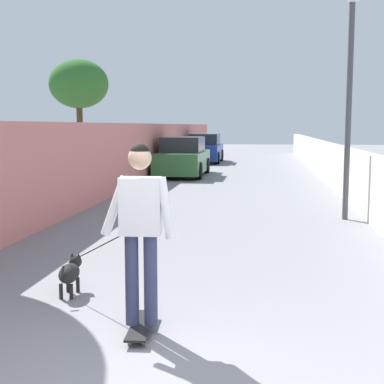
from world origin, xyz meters
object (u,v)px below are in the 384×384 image
Objects in this scene: lamp_post at (350,64)px; car_far at (205,149)px; skateboard at (142,326)px; person_skateboarder at (141,220)px; dog at (70,272)px; car_near at (183,158)px; tree_left_near at (79,85)px.

lamp_post is 18.16m from car_far.
person_skateboarder reaches higher than skateboard.
lamp_post is 3.56× the size of dog.
dog is (1.03, 1.09, 0.21)m from skateboard.
lamp_post is at bearing -34.78° from dog.
skateboard is 0.19× the size of car_near.
person_skateboarder is at bearing -172.87° from skateboard.
lamp_post reaches higher than dog.
lamp_post reaches higher than tree_left_near.
tree_left_near is 11.66m from dog.
dog reaches higher than skateboard.
car_far reaches higher than skateboard.
lamp_post is 5.93× the size of skateboard.
tree_left_near is at bearing 167.85° from car_far.
tree_left_near reaches higher than dog.
car_far reaches higher than dog.
skateboard is at bearing -158.24° from tree_left_near.
lamp_post is at bearing -123.38° from tree_left_near.
car_near and car_far have the same top height.
skateboard is at bearing -133.43° from dog.
skateboard is 24.14m from car_far.
tree_left_near is at bearing 21.76° from person_skateboarder.
skateboard is at bearing -175.19° from car_far.
car_far is at bearing -12.15° from tree_left_near.
car_near reaches higher than dog.
person_skateboarder reaches higher than car_far.
lamp_post reaches higher than car_near.
dog is 0.31× the size of car_near.
person_skateboarder is 1.72m from dog.
car_near is at bearing -30.98° from tree_left_near.
person_skateboarder reaches higher than car_near.
tree_left_near is 9.04m from lamp_post.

